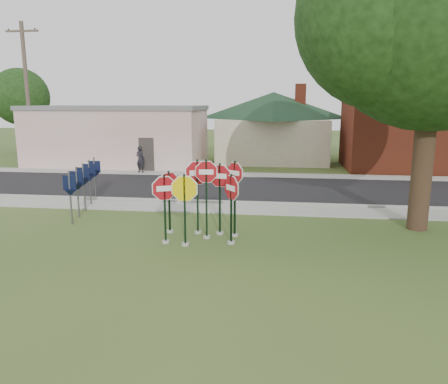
# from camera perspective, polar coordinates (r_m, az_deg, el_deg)

# --- Properties ---
(ground) EXTENTS (120.00, 120.00, 0.00)m
(ground) POSITION_cam_1_polar(r_m,az_deg,el_deg) (13.30, -4.33, -7.88)
(ground) COLOR #314F1D
(ground) RESTS_ON ground
(sidewalk_near) EXTENTS (60.00, 1.60, 0.06)m
(sidewalk_near) POSITION_cam_1_polar(r_m,az_deg,el_deg) (18.49, -0.90, -2.15)
(sidewalk_near) COLOR gray
(sidewalk_near) RESTS_ON ground
(road) EXTENTS (60.00, 7.00, 0.04)m
(road) POSITION_cam_1_polar(r_m,az_deg,el_deg) (22.85, 0.72, 0.50)
(road) COLOR black
(road) RESTS_ON ground
(sidewalk_far) EXTENTS (60.00, 1.60, 0.06)m
(sidewalk_far) POSITION_cam_1_polar(r_m,az_deg,el_deg) (27.05, 1.77, 2.27)
(sidewalk_far) COLOR gray
(sidewalk_far) RESTS_ON ground
(curb) EXTENTS (60.00, 0.20, 0.14)m
(curb) POSITION_cam_1_polar(r_m,az_deg,el_deg) (19.44, -0.48, -1.33)
(curb) COLOR gray
(curb) RESTS_ON ground
(stop_sign_center) EXTENTS (1.01, 0.24, 2.74)m
(stop_sign_center) POSITION_cam_1_polar(r_m,az_deg,el_deg) (14.20, -2.32, 0.53)
(stop_sign_center) COLOR #9E9B93
(stop_sign_center) RESTS_ON ground
(stop_sign_yellow) EXTENTS (1.14, 0.24, 2.40)m
(stop_sign_yellow) POSITION_cam_1_polar(r_m,az_deg,el_deg) (13.55, -5.17, -1.05)
(stop_sign_yellow) COLOR #9E9B93
(stop_sign_yellow) RESTS_ON ground
(stop_sign_left) EXTENTS (1.00, 0.46, 2.33)m
(stop_sign_left) POSITION_cam_1_polar(r_m,az_deg,el_deg) (13.88, -7.76, -1.01)
(stop_sign_left) COLOR #9E9B93
(stop_sign_left) RESTS_ON ground
(stop_sign_right) EXTENTS (0.69, 0.85, 2.36)m
(stop_sign_right) POSITION_cam_1_polar(r_m,az_deg,el_deg) (13.67, 0.96, -0.99)
(stop_sign_right) COLOR #9E9B93
(stop_sign_right) RESTS_ON ground
(stop_sign_back_right) EXTENTS (1.05, 0.24, 2.56)m
(stop_sign_back_right) POSITION_cam_1_polar(r_m,az_deg,el_deg) (14.64, -0.55, 0.41)
(stop_sign_back_right) COLOR #9E9B93
(stop_sign_back_right) RESTS_ON ground
(stop_sign_back_left) EXTENTS (1.10, 0.35, 2.68)m
(stop_sign_back_left) POSITION_cam_1_polar(r_m,az_deg,el_deg) (14.75, -3.49, 0.88)
(stop_sign_back_left) COLOR #9E9B93
(stop_sign_back_left) RESTS_ON ground
(stop_sign_far_right) EXTENTS (0.77, 0.62, 2.65)m
(stop_sign_far_right) POSITION_cam_1_polar(r_m,az_deg,el_deg) (14.42, 1.42, 0.41)
(stop_sign_far_right) COLOR #9E9B93
(stop_sign_far_right) RESTS_ON ground
(stop_sign_far_left) EXTENTS (0.86, 0.79, 2.29)m
(stop_sign_far_left) POSITION_cam_1_polar(r_m,az_deg,el_deg) (15.01, -7.20, -0.15)
(stop_sign_far_left) COLOR #9E9B93
(stop_sign_far_left) RESTS_ON ground
(route_sign_row) EXTENTS (1.43, 4.63, 2.00)m
(route_sign_row) POSITION_cam_1_polar(r_m,az_deg,el_deg) (18.85, -17.84, 1.27)
(route_sign_row) COLOR #59595E
(route_sign_row) RESTS_ON ground
(building_stucco) EXTENTS (12.20, 6.20, 4.20)m
(building_stucco) POSITION_cam_1_polar(r_m,az_deg,el_deg) (32.49, -13.67, 7.28)
(building_stucco) COLOR beige
(building_stucco) RESTS_ON ground
(building_house) EXTENTS (11.60, 11.60, 6.20)m
(building_house) POSITION_cam_1_polar(r_m,az_deg,el_deg) (34.28, 6.49, 10.26)
(building_house) COLOR beige
(building_house) RESTS_ON ground
(building_brick) EXTENTS (10.20, 6.20, 4.75)m
(building_brick) POSITION_cam_1_polar(r_m,az_deg,el_deg) (32.24, 24.51, 7.00)
(building_brick) COLOR maroon
(building_brick) RESTS_ON ground
(oak_tree) EXTENTS (11.55, 10.95, 11.40)m
(oak_tree) POSITION_cam_1_polar(r_m,az_deg,el_deg) (16.78, 26.05, 20.76)
(oak_tree) COLOR black
(oak_tree) RESTS_ON ground
(utility_pole_near) EXTENTS (2.20, 0.26, 9.50)m
(utility_pole_near) POSITION_cam_1_polar(r_m,az_deg,el_deg) (32.09, -24.29, 11.59)
(utility_pole_near) COLOR #47382F
(utility_pole_near) RESTS_ON ground
(bg_tree_left) EXTENTS (4.90, 4.90, 7.35)m
(bg_tree_left) POSITION_cam_1_polar(r_m,az_deg,el_deg) (42.73, -25.06, 11.17)
(bg_tree_left) COLOR black
(bg_tree_left) RESTS_ON ground
(pedestrian) EXTENTS (0.72, 0.59, 1.69)m
(pedestrian) POSITION_cam_1_polar(r_m,az_deg,el_deg) (28.17, -10.86, 4.24)
(pedestrian) COLOR black
(pedestrian) RESTS_ON sidewalk_far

